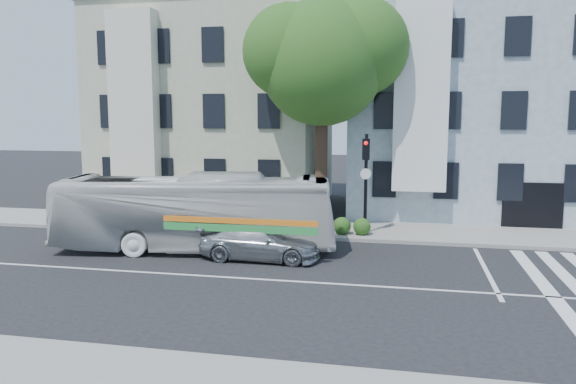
# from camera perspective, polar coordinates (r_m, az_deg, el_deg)

# --- Properties ---
(ground) EXTENTS (120.00, 120.00, 0.00)m
(ground) POSITION_cam_1_polar(r_m,az_deg,el_deg) (17.86, -0.77, -9.00)
(ground) COLOR black
(ground) RESTS_ON ground
(sidewalk_far) EXTENTS (80.00, 4.00, 0.15)m
(sidewalk_far) POSITION_cam_1_polar(r_m,az_deg,el_deg) (25.48, 3.17, -3.78)
(sidewalk_far) COLOR gray
(sidewalk_far) RESTS_ON ground
(building_left) EXTENTS (12.00, 10.00, 11.00)m
(building_left) POSITION_cam_1_polar(r_m,az_deg,el_deg) (33.47, -6.94, 8.23)
(building_left) COLOR #A1A389
(building_left) RESTS_ON ground
(building_right) EXTENTS (12.00, 10.00, 11.00)m
(building_right) POSITION_cam_1_polar(r_m,az_deg,el_deg) (31.86, 17.89, 7.96)
(building_right) COLOR gray
(building_right) RESTS_ON ground
(street_tree) EXTENTS (7.30, 5.90, 11.10)m
(street_tree) POSITION_cam_1_polar(r_m,az_deg,el_deg) (25.84, 3.69, 13.66)
(street_tree) COLOR #2D2116
(street_tree) RESTS_ON ground
(bus) EXTENTS (4.17, 10.93, 2.97)m
(bus) POSITION_cam_1_polar(r_m,az_deg,el_deg) (21.73, -9.39, -2.08)
(bus) COLOR silver
(bus) RESTS_ON ground
(sedan) EXTENTS (1.82, 4.38, 1.27)m
(sedan) POSITION_cam_1_polar(r_m,az_deg,el_deg) (20.31, -2.89, -5.12)
(sedan) COLOR #A3A6AA
(sedan) RESTS_ON ground
(hedge) EXTENTS (8.54, 1.99, 0.70)m
(hedge) POSITION_cam_1_polar(r_m,az_deg,el_deg) (24.68, -2.37, -3.15)
(hedge) COLOR #2F611F
(hedge) RESTS_ON sidewalk_far
(traffic_signal) EXTENTS (0.46, 0.54, 4.40)m
(traffic_signal) POSITION_cam_1_polar(r_m,az_deg,el_deg) (23.98, 7.91, 2.13)
(traffic_signal) COLOR black
(traffic_signal) RESTS_ON ground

